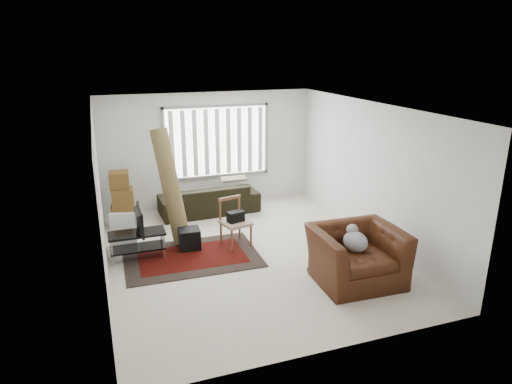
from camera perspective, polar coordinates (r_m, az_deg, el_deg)
room at (r=8.43m, az=-1.80°, el=4.53°), size 6.00×6.02×2.71m
persian_rug at (r=8.50m, az=-7.99°, el=-8.03°), size 2.44×1.65×0.02m
tv_stand at (r=8.54m, az=-14.63°, el=-5.77°), size 1.00×0.45×0.50m
tv at (r=8.40m, az=-14.82°, el=-3.45°), size 0.11×0.81×0.47m
subwoofer at (r=8.77m, az=-8.32°, el=-5.76°), size 0.41×0.41×0.39m
moving_boxes at (r=10.09m, az=-16.38°, el=-1.07°), size 0.52×0.48×1.19m
white_flatpack at (r=9.15m, az=-16.24°, el=-4.54°), size 0.55×0.33×0.65m
rolled_rug at (r=8.89m, az=-10.61°, el=0.67°), size 0.71×0.95×2.24m
sofa at (r=10.54m, az=-5.91°, el=-0.33°), size 2.29×1.07×0.86m
side_chair at (r=8.74m, az=-2.62°, el=-3.54°), size 0.60×0.60×0.93m
armchair at (r=7.60m, az=12.49°, el=-7.31°), size 1.43×1.25×1.03m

